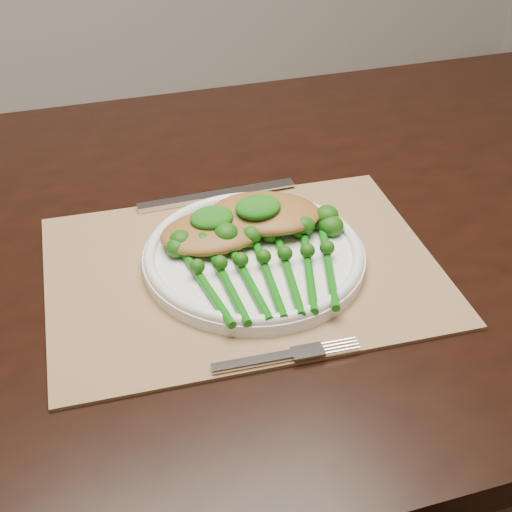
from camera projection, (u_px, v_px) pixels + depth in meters
name	position (u px, v px, depth m)	size (l,w,h in m)	color
dining_table	(238.00, 418.00, 1.15)	(1.68, 1.04, 0.75)	black
placemat	(242.00, 269.00, 0.86)	(0.46, 0.34, 0.00)	#906E49
dinner_plate	(254.00, 255.00, 0.86)	(0.27, 0.27, 0.02)	white
knife	(202.00, 198.00, 0.98)	(0.22, 0.03, 0.01)	silver
fork	(296.00, 354.00, 0.73)	(0.16, 0.04, 0.00)	silver
chicken_fillet_left	(214.00, 231.00, 0.87)	(0.13, 0.09, 0.03)	olive
chicken_fillet_right	(265.00, 213.00, 0.89)	(0.14, 0.10, 0.03)	olive
pesto_dollop_left	(212.00, 218.00, 0.86)	(0.05, 0.05, 0.02)	#0F4B0A
pesto_dollop_right	(258.00, 207.00, 0.87)	(0.06, 0.05, 0.02)	#0F4B0A
broccolini_bundle	(268.00, 275.00, 0.81)	(0.20, 0.21, 0.04)	#0D5B0C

